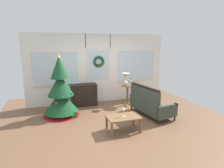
{
  "coord_description": "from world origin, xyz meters",
  "views": [
    {
      "loc": [
        -1.6,
        -4.63,
        2.18
      ],
      "look_at": [
        0.05,
        0.55,
        1.0
      ],
      "focal_mm": 29.63,
      "sensor_mm": 36.0,
      "label": 1
    }
  ],
  "objects_px": {
    "table_lamp": "(126,77)",
    "wine_glass": "(124,111)",
    "settee_sofa": "(149,104)",
    "dresser_cabinet": "(84,95)",
    "christmas_tree": "(61,93)",
    "gift_box": "(74,114)",
    "side_table": "(127,91)",
    "flower_vase": "(131,82)",
    "coffee_table": "(123,119)"
  },
  "relations": [
    {
      "from": "christmas_tree",
      "to": "coffee_table",
      "type": "bearing_deg",
      "value": -47.32
    },
    {
      "from": "wine_glass",
      "to": "side_table",
      "type": "bearing_deg",
      "value": 64.98
    },
    {
      "from": "settee_sofa",
      "to": "table_lamp",
      "type": "bearing_deg",
      "value": 104.63
    },
    {
      "from": "side_table",
      "to": "flower_vase",
      "type": "bearing_deg",
      "value": -30.96
    },
    {
      "from": "dresser_cabinet",
      "to": "side_table",
      "type": "relative_size",
      "value": 1.25
    },
    {
      "from": "side_table",
      "to": "coffee_table",
      "type": "xyz_separation_m",
      "value": [
        -0.89,
        -1.9,
        -0.18
      ]
    },
    {
      "from": "christmas_tree",
      "to": "gift_box",
      "type": "distance_m",
      "value": 0.76
    },
    {
      "from": "gift_box",
      "to": "christmas_tree",
      "type": "bearing_deg",
      "value": 142.84
    },
    {
      "from": "side_table",
      "to": "coffee_table",
      "type": "distance_m",
      "value": 2.11
    },
    {
      "from": "side_table",
      "to": "settee_sofa",
      "type": "bearing_deg",
      "value": -77.72
    },
    {
      "from": "settee_sofa",
      "to": "flower_vase",
      "type": "xyz_separation_m",
      "value": [
        -0.15,
        1.09,
        0.47
      ]
    },
    {
      "from": "christmas_tree",
      "to": "settee_sofa",
      "type": "height_order",
      "value": "christmas_tree"
    },
    {
      "from": "table_lamp",
      "to": "coffee_table",
      "type": "distance_m",
      "value": 2.22
    },
    {
      "from": "side_table",
      "to": "table_lamp",
      "type": "xyz_separation_m",
      "value": [
        -0.06,
        0.04,
        0.5
      ]
    },
    {
      "from": "settee_sofa",
      "to": "gift_box",
      "type": "height_order",
      "value": "settee_sofa"
    },
    {
      "from": "gift_box",
      "to": "side_table",
      "type": "bearing_deg",
      "value": 16.88
    },
    {
      "from": "settee_sofa",
      "to": "coffee_table",
      "type": "height_order",
      "value": "settee_sofa"
    },
    {
      "from": "side_table",
      "to": "flower_vase",
      "type": "distance_m",
      "value": 0.35
    },
    {
      "from": "dresser_cabinet",
      "to": "gift_box",
      "type": "bearing_deg",
      "value": -114.39
    },
    {
      "from": "flower_vase",
      "to": "coffee_table",
      "type": "bearing_deg",
      "value": -118.26
    },
    {
      "from": "settee_sofa",
      "to": "christmas_tree",
      "type": "bearing_deg",
      "value": 162.5
    },
    {
      "from": "flower_vase",
      "to": "wine_glass",
      "type": "relative_size",
      "value": 1.79
    },
    {
      "from": "settee_sofa",
      "to": "dresser_cabinet",
      "type": "bearing_deg",
      "value": 138.14
    },
    {
      "from": "dresser_cabinet",
      "to": "coffee_table",
      "type": "bearing_deg",
      "value": -75.05
    },
    {
      "from": "dresser_cabinet",
      "to": "gift_box",
      "type": "height_order",
      "value": "dresser_cabinet"
    },
    {
      "from": "table_lamp",
      "to": "wine_glass",
      "type": "distance_m",
      "value": 2.15
    },
    {
      "from": "dresser_cabinet",
      "to": "wine_glass",
      "type": "bearing_deg",
      "value": -74.75
    },
    {
      "from": "christmas_tree",
      "to": "side_table",
      "type": "height_order",
      "value": "christmas_tree"
    },
    {
      "from": "table_lamp",
      "to": "gift_box",
      "type": "bearing_deg",
      "value": -161.54
    },
    {
      "from": "wine_glass",
      "to": "gift_box",
      "type": "height_order",
      "value": "wine_glass"
    },
    {
      "from": "flower_vase",
      "to": "dresser_cabinet",
      "type": "bearing_deg",
      "value": 163.04
    },
    {
      "from": "side_table",
      "to": "table_lamp",
      "type": "relative_size",
      "value": 1.66
    },
    {
      "from": "flower_vase",
      "to": "coffee_table",
      "type": "height_order",
      "value": "flower_vase"
    },
    {
      "from": "table_lamp",
      "to": "wine_glass",
      "type": "height_order",
      "value": "table_lamp"
    },
    {
      "from": "settee_sofa",
      "to": "side_table",
      "type": "bearing_deg",
      "value": 102.28
    },
    {
      "from": "table_lamp",
      "to": "side_table",
      "type": "bearing_deg",
      "value": -33.69
    },
    {
      "from": "side_table",
      "to": "flower_vase",
      "type": "relative_size",
      "value": 2.08
    },
    {
      "from": "christmas_tree",
      "to": "dresser_cabinet",
      "type": "xyz_separation_m",
      "value": [
        0.82,
        0.76,
        -0.31
      ]
    },
    {
      "from": "dresser_cabinet",
      "to": "table_lamp",
      "type": "relative_size",
      "value": 2.07
    },
    {
      "from": "table_lamp",
      "to": "settee_sofa",
      "type": "bearing_deg",
      "value": -75.37
    },
    {
      "from": "christmas_tree",
      "to": "flower_vase",
      "type": "relative_size",
      "value": 5.44
    },
    {
      "from": "table_lamp",
      "to": "gift_box",
      "type": "distance_m",
      "value": 2.22
    },
    {
      "from": "dresser_cabinet",
      "to": "side_table",
      "type": "xyz_separation_m",
      "value": [
        1.51,
        -0.43,
        0.13
      ]
    },
    {
      "from": "side_table",
      "to": "wine_glass",
      "type": "distance_m",
      "value": 2.08
    },
    {
      "from": "dresser_cabinet",
      "to": "table_lamp",
      "type": "distance_m",
      "value": 1.63
    },
    {
      "from": "settee_sofa",
      "to": "wine_glass",
      "type": "bearing_deg",
      "value": -146.8
    },
    {
      "from": "settee_sofa",
      "to": "table_lamp",
      "type": "height_order",
      "value": "table_lamp"
    },
    {
      "from": "dresser_cabinet",
      "to": "gift_box",
      "type": "xyz_separation_m",
      "value": [
        -0.47,
        -1.03,
        -0.3
      ]
    },
    {
      "from": "table_lamp",
      "to": "gift_box",
      "type": "xyz_separation_m",
      "value": [
        -1.92,
        -0.64,
        -0.92
      ]
    },
    {
      "from": "dresser_cabinet",
      "to": "coffee_table",
      "type": "xyz_separation_m",
      "value": [
        0.62,
        -2.33,
        -0.06
      ]
    }
  ]
}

